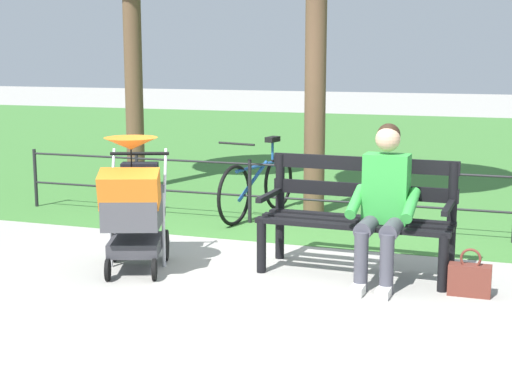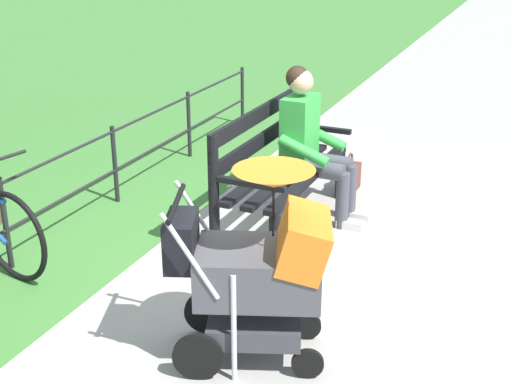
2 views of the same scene
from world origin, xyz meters
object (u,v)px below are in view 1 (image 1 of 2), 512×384
object	(u,v)px
park_bench	(358,211)
bicycle	(258,185)
person_on_bench	(383,200)
stroller	(134,203)
handbag	(470,279)

from	to	relation	value
park_bench	bicycle	bearing A→B (deg)	-49.89
person_on_bench	stroller	distance (m)	2.07
bicycle	park_bench	bearing A→B (deg)	130.11
stroller	bicycle	distance (m)	2.43
handbag	bicycle	bearing A→B (deg)	-41.29
park_bench	stroller	distance (m)	1.89
person_on_bench	bicycle	xyz separation A→B (m)	(1.75, -2.01, -0.31)
park_bench	person_on_bench	xyz separation A→B (m)	(-0.25, 0.22, 0.15)
handbag	bicycle	size ratio (longest dim) A/B	0.23
park_bench	stroller	size ratio (longest dim) A/B	1.40
person_on_bench	stroller	xyz separation A→B (m)	(2.03, 0.39, -0.08)
bicycle	handbag	bearing A→B (deg)	138.71
park_bench	handbag	xyz separation A→B (m)	(-0.95, 0.37, -0.40)
park_bench	handbag	size ratio (longest dim) A/B	4.36
person_on_bench	handbag	size ratio (longest dim) A/B	3.45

